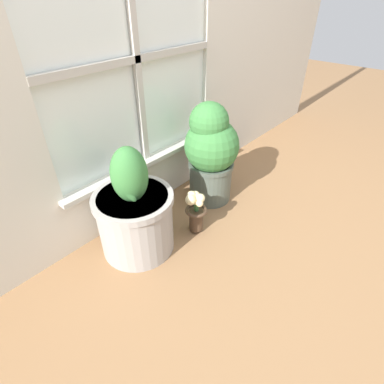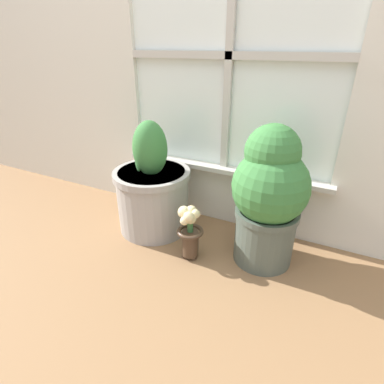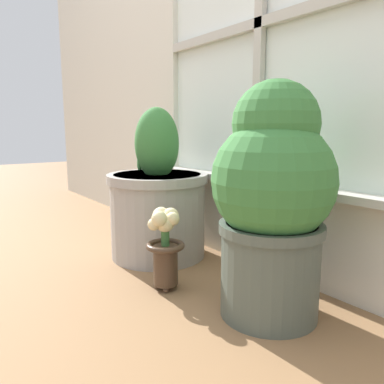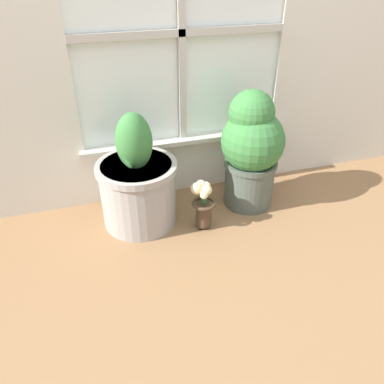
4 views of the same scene
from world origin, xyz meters
The scene contains 4 objects.
ground_plane centered at (0.00, 0.00, 0.00)m, with size 10.00×10.00×0.00m, color olive.
potted_plant_left centered at (-0.31, 0.25, 0.23)m, with size 0.41×0.41×0.61m.
potted_plant_right centered at (0.31, 0.25, 0.34)m, with size 0.34×0.34×0.66m.
flower_vase centered at (-0.01, 0.10, 0.16)m, with size 0.13×0.13×0.27m.
Camera 1 is at (-1.02, -0.75, 1.21)m, focal length 28.00 mm.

